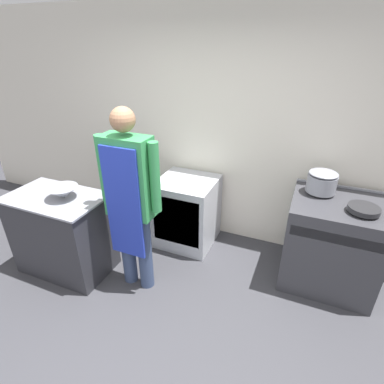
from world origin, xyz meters
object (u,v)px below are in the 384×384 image
stove (331,243)px  stock_pot (322,181)px  fridge_unit (187,211)px  person_cook (130,195)px  saute_pan (364,209)px  mixing_bowl (63,193)px

stove → stock_pot: bearing=145.4°
fridge_unit → person_cook: 1.10m
stove → fridge_unit: (-1.62, 0.08, -0.05)m
person_cook → stock_pot: 1.86m
stove → person_cook: bearing=-155.5°
stove → saute_pan: 0.55m
fridge_unit → mixing_bowl: (-0.91, -0.96, 0.53)m
stock_pot → saute_pan: (0.37, -0.27, -0.09)m
fridge_unit → person_cook: bearing=-100.8°
stock_pot → saute_pan: 0.46m
person_cook → mixing_bowl: (-0.74, -0.07, -0.09)m
fridge_unit → mixing_bowl: size_ratio=2.74×
person_cook → stock_pot: person_cook is taller
stove → stock_pot: stock_pot is taller
stove → mixing_bowl: size_ratio=3.10×
stove → mixing_bowl: 2.72m
mixing_bowl → saute_pan: bearing=15.6°
fridge_unit → mixing_bowl: bearing=-133.3°
stock_pot → saute_pan: bearing=-35.9°
person_cook → stock_pot: bearing=30.8°
stove → saute_pan: size_ratio=3.53×
person_cook → stock_pot: (1.59, 0.95, 0.01)m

